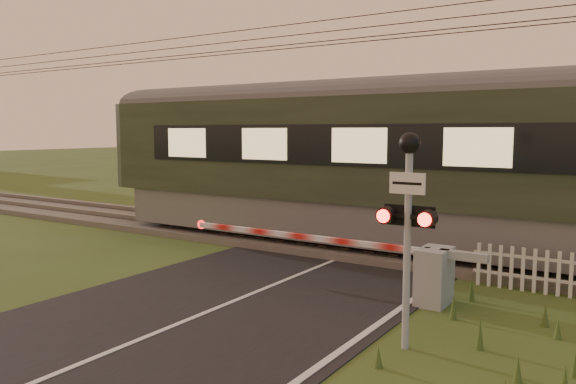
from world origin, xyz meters
The scene contains 7 objects.
ground centered at (0.00, 0.00, 0.00)m, with size 160.00×160.00×0.00m, color #394A1C.
road centered at (0.02, -0.23, 0.01)m, with size 6.00×140.00×0.03m.
track_bed centered at (0.00, 6.50, 0.07)m, with size 140.00×3.40×0.39m.
overhead_wires centered at (0.00, 6.50, 5.72)m, with size 120.00×0.62×0.62m.
boom_gate centered at (2.81, 2.83, 0.59)m, with size 6.65×0.80×1.06m.
crossing_signal centered at (3.47, 0.55, 2.16)m, with size 0.80×0.34×3.14m.
picket_fence centered at (5.09, 4.60, 0.44)m, with size 3.42×0.07×0.87m.
Camera 1 is at (6.31, -7.00, 3.16)m, focal length 35.00 mm.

